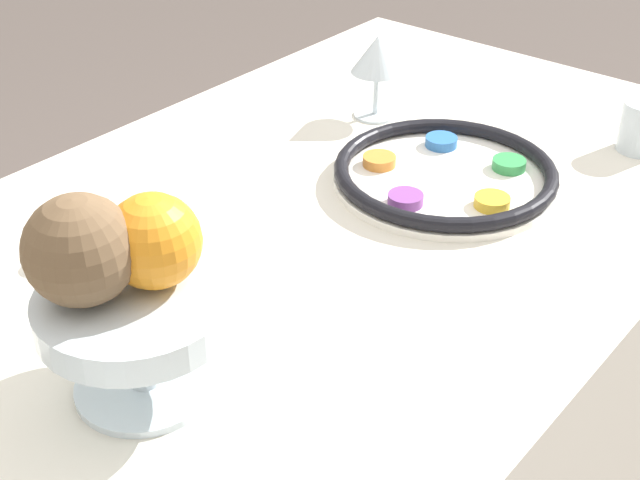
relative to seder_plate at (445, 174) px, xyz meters
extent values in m
cube|color=silver|center=(0.27, -0.08, -0.40)|extent=(1.54, 0.81, 0.77)
cylinder|color=white|center=(0.00, 0.00, -0.01)|extent=(0.30, 0.30, 0.01)
torus|color=black|center=(0.00, 0.00, 0.00)|extent=(0.30, 0.30, 0.02)
cylinder|color=#844299|center=(0.09, 0.00, 0.00)|extent=(0.05, 0.05, 0.01)
cylinder|color=gold|center=(0.03, 0.09, 0.00)|extent=(0.05, 0.05, 0.01)
cylinder|color=#33934C|center=(-0.08, 0.06, 0.00)|extent=(0.05, 0.05, 0.01)
cylinder|color=#2D6BB7|center=(-0.08, -0.06, 0.00)|extent=(0.05, 0.05, 0.01)
cylinder|color=orange|center=(0.03, -0.09, 0.00)|extent=(0.05, 0.05, 0.01)
cylinder|color=silver|center=(-0.12, -0.20, -0.01)|extent=(0.07, 0.07, 0.00)
cylinder|color=silver|center=(-0.12, -0.20, 0.02)|extent=(0.01, 0.01, 0.07)
cone|color=silver|center=(-0.12, -0.20, 0.09)|extent=(0.08, 0.08, 0.06)
cylinder|color=silver|center=(0.53, 0.00, -0.01)|extent=(0.14, 0.14, 0.01)
cylinder|color=silver|center=(0.53, 0.00, 0.03)|extent=(0.03, 0.03, 0.07)
cylinder|color=silver|center=(0.53, 0.00, 0.08)|extent=(0.18, 0.18, 0.03)
sphere|color=orange|center=(0.50, 0.00, 0.14)|extent=(0.09, 0.09, 0.09)
sphere|color=brown|center=(0.56, -0.03, 0.15)|extent=(0.10, 0.10, 0.10)
cylinder|color=white|center=(0.36, -0.23, 0.01)|extent=(0.17, 0.07, 0.04)
camera|label=1|loc=(0.93, 0.54, 0.57)|focal=50.00mm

